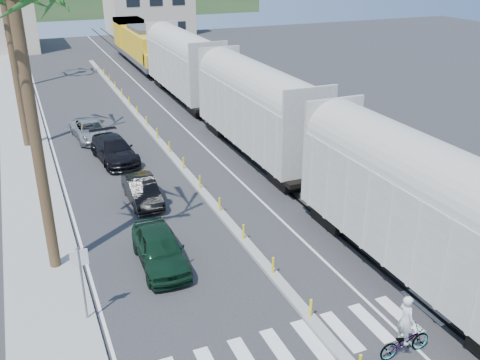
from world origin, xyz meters
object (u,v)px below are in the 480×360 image
street_sign (81,274)px  car_second (142,190)px  cyclist (405,336)px  car_lead (160,248)px

street_sign → car_second: 9.74m
cyclist → street_sign: bearing=57.7°
street_sign → car_lead: (3.36, 2.59, -1.21)m
car_lead → cyclist: bearing=-53.2°
car_lead → car_second: 6.21m
street_sign → car_lead: 4.41m
cyclist → car_second: bearing=19.0°
car_second → cyclist: size_ratio=1.76×
cyclist → car_lead: bearing=34.6°
car_second → cyclist: 15.35m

